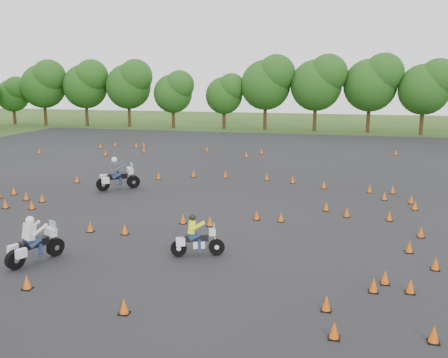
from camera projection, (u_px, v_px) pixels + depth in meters
name	position (u px, v px, depth m)	size (l,w,h in m)	color
ground	(204.00, 221.00, 23.35)	(140.00, 140.00, 0.00)	#2D5119
asphalt_pad	(232.00, 192.00, 29.07)	(62.00, 62.00, 0.00)	black
treeline	(303.00, 95.00, 55.57)	(87.19, 32.02, 10.51)	#204B15
traffic_cones	(229.00, 190.00, 28.61)	(36.62, 32.46, 0.45)	#E35609
rider_grey	(118.00, 173.00, 29.62)	(2.60, 0.80, 2.01)	#43454C
rider_yellow	(198.00, 236.00, 18.62)	(2.04, 0.63, 1.57)	#E9FE16
rider_white	(34.00, 239.00, 17.98)	(2.34, 0.72, 1.81)	silver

